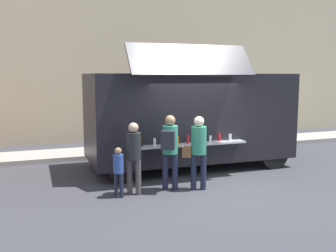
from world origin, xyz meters
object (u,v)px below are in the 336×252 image
(trash_bin, at_px, (263,133))
(child_near_queue, at_px, (118,168))
(customer_front_ordering, at_px, (198,147))
(customer_rear_waiting, at_px, (134,152))
(customer_mid_with_backpack, at_px, (170,145))
(food_truck_main, at_px, (189,116))

(trash_bin, height_order, child_near_queue, child_near_queue)
(trash_bin, xyz_separation_m, customer_front_ordering, (-4.95, -4.58, 0.59))
(child_near_queue, bearing_deg, customer_front_ordering, -42.43)
(customer_front_ordering, relative_size, child_near_queue, 1.56)
(trash_bin, relative_size, customer_rear_waiting, 0.55)
(customer_front_ordering, distance_m, customer_rear_waiting, 1.53)
(customer_rear_waiting, bearing_deg, trash_bin, -14.56)
(customer_front_ordering, relative_size, customer_mid_with_backpack, 0.99)
(customer_rear_waiting, xyz_separation_m, child_near_queue, (-0.38, -0.11, -0.31))
(trash_bin, distance_m, child_near_queue, 8.19)
(customer_front_ordering, xyz_separation_m, child_near_queue, (-1.89, 0.09, -0.37))
(customer_mid_with_backpack, relative_size, child_near_queue, 1.58)
(trash_bin, relative_size, customer_mid_with_backpack, 0.51)
(customer_front_ordering, bearing_deg, food_truck_main, 2.77)
(customer_mid_with_backpack, bearing_deg, trash_bin, -20.84)
(customer_rear_waiting, distance_m, child_near_queue, 0.51)
(food_truck_main, distance_m, child_near_queue, 3.52)
(food_truck_main, height_order, child_near_queue, food_truck_main)
(food_truck_main, xyz_separation_m, customer_mid_with_backpack, (-1.39, -2.07, -0.42))
(customer_rear_waiting, bearing_deg, child_near_queue, 146.73)
(food_truck_main, bearing_deg, customer_rear_waiting, -136.68)
(customer_rear_waiting, bearing_deg, customer_mid_with_backpack, -49.52)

